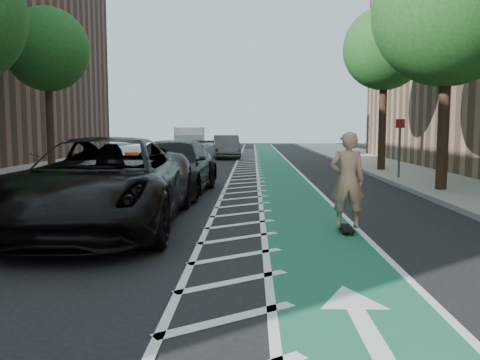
{
  "coord_description": "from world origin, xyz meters",
  "views": [
    {
      "loc": [
        1.77,
        -8.31,
        2.17
      ],
      "look_at": [
        1.52,
        1.86,
        1.1
      ],
      "focal_mm": 38.0,
      "sensor_mm": 36.0,
      "label": 1
    }
  ],
  "objects_px": {
    "skateboarder": "(347,180)",
    "barrel_a": "(126,184)",
    "suv_far": "(172,167)",
    "suv_near": "(104,183)"
  },
  "relations": [
    {
      "from": "skateboarder",
      "to": "barrel_a",
      "type": "height_order",
      "value": "skateboarder"
    },
    {
      "from": "barrel_a",
      "to": "suv_far",
      "type": "bearing_deg",
      "value": 22.59
    },
    {
      "from": "skateboarder",
      "to": "barrel_a",
      "type": "distance_m",
      "value": 8.01
    },
    {
      "from": "skateboarder",
      "to": "suv_far",
      "type": "height_order",
      "value": "skateboarder"
    },
    {
      "from": "suv_near",
      "to": "suv_far",
      "type": "relative_size",
      "value": 1.18
    },
    {
      "from": "suv_near",
      "to": "barrel_a",
      "type": "distance_m",
      "value": 5.1
    },
    {
      "from": "suv_near",
      "to": "suv_far",
      "type": "bearing_deg",
      "value": 82.29
    },
    {
      "from": "skateboarder",
      "to": "suv_near",
      "type": "relative_size",
      "value": 0.28
    },
    {
      "from": "skateboarder",
      "to": "suv_near",
      "type": "distance_m",
      "value": 5.13
    },
    {
      "from": "suv_near",
      "to": "barrel_a",
      "type": "relative_size",
      "value": 8.56
    }
  ]
}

